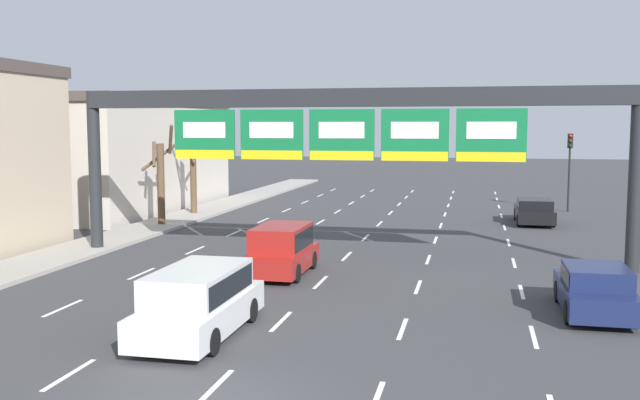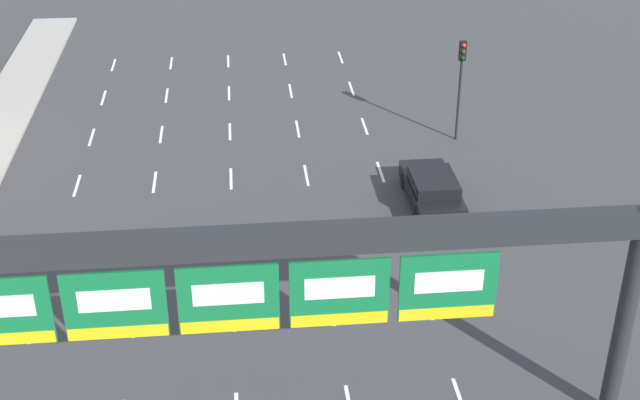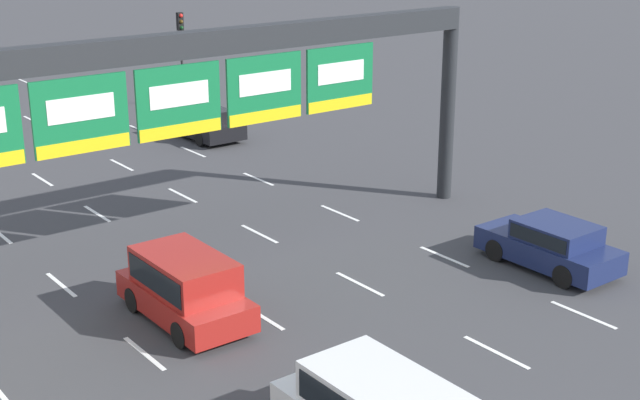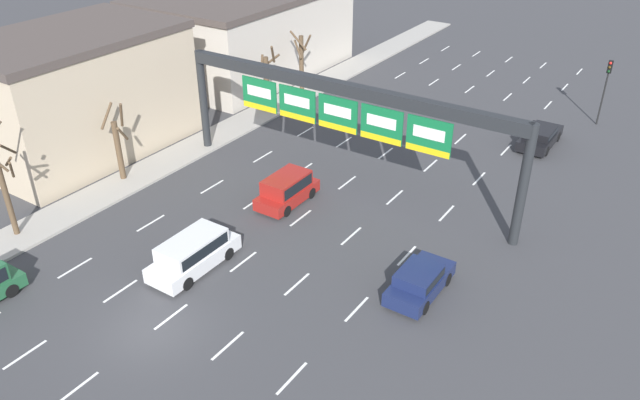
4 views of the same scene
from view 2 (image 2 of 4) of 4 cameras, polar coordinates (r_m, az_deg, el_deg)
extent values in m
cube|color=white|center=(31.27, -17.80, -7.65)|extent=(0.12, 2.00, 0.01)
cube|color=white|center=(35.35, -16.39, -2.87)|extent=(0.12, 2.00, 0.01)
cube|color=white|center=(39.64, -15.29, 0.90)|extent=(0.12, 2.00, 0.01)
cube|color=white|center=(44.08, -14.41, 3.92)|extent=(0.12, 2.00, 0.01)
cube|color=white|center=(48.63, -13.69, 6.38)|extent=(0.12, 2.00, 0.01)
cube|color=white|center=(53.26, -13.08, 8.42)|extent=(0.12, 2.00, 0.01)
cube|color=white|center=(30.69, -11.73, -7.50)|extent=(0.12, 2.00, 0.01)
cube|color=white|center=(34.84, -11.06, -2.66)|extent=(0.12, 2.00, 0.01)
cube|color=white|center=(39.19, -10.54, 1.14)|extent=(0.12, 2.00, 0.01)
cube|color=white|center=(43.67, -10.13, 4.16)|extent=(0.12, 2.00, 0.01)
cube|color=white|center=(48.26, -9.79, 6.61)|extent=(0.12, 2.00, 0.01)
cube|color=white|center=(52.93, -9.51, 8.64)|extent=(0.12, 2.00, 0.01)
cube|color=white|center=(30.46, -5.51, -7.26)|extent=(0.12, 2.00, 0.01)
cube|color=white|center=(34.64, -5.63, -2.41)|extent=(0.12, 2.00, 0.01)
cube|color=white|center=(39.01, -5.72, 1.37)|extent=(0.12, 2.00, 0.01)
cube|color=white|center=(43.51, -5.79, 4.38)|extent=(0.12, 2.00, 0.01)
cube|color=white|center=(48.12, -5.85, 6.82)|extent=(0.12, 2.00, 0.01)
cube|color=white|center=(52.79, -5.90, 8.83)|extent=(0.12, 2.00, 0.01)
cube|color=white|center=(30.58, 0.72, -6.94)|extent=(0.12, 2.00, 0.01)
cube|color=white|center=(34.75, -0.18, -2.15)|extent=(0.12, 2.00, 0.01)
cube|color=white|center=(39.11, -0.88, 1.59)|extent=(0.12, 2.00, 0.01)
cube|color=white|center=(43.60, -1.44, 4.58)|extent=(0.12, 2.00, 0.01)
cube|color=white|center=(48.20, -1.90, 7.00)|extent=(0.12, 2.00, 0.01)
cube|color=white|center=(52.87, -2.28, 8.99)|extent=(0.12, 2.00, 0.01)
cube|color=white|center=(31.06, 6.82, -6.54)|extent=(0.12, 2.00, 0.01)
cube|color=white|center=(35.17, 5.18, -1.87)|extent=(0.12, 2.00, 0.01)
cube|color=white|center=(39.48, 3.90, 1.81)|extent=(0.12, 2.00, 0.01)
cube|color=white|center=(43.94, 2.87, 4.75)|extent=(0.12, 2.00, 0.01)
cube|color=white|center=(48.50, 2.02, 7.14)|extent=(0.12, 2.00, 0.01)
cube|color=white|center=(53.14, 1.32, 9.11)|extent=(0.12, 2.00, 0.01)
cylinder|color=#232628|center=(25.83, 18.94, -7.13)|extent=(0.51, 0.51, 6.74)
cube|color=#232628|center=(22.02, -6.07, -2.77)|extent=(21.40, 0.60, 0.70)
cube|color=yellow|center=(23.74, -19.56, -8.40)|extent=(2.50, 0.02, 0.35)
cube|color=#116B38|center=(22.75, -12.99, -6.59)|extent=(2.55, 0.08, 1.95)
cube|color=white|center=(22.61, -13.05, -6.29)|extent=(1.78, 0.02, 0.63)
cube|color=yellow|center=(23.18, -12.78, -8.27)|extent=(2.50, 0.02, 0.35)
cube|color=#116B38|center=(22.52, -5.88, -6.32)|extent=(2.55, 0.08, 1.95)
cube|color=white|center=(22.38, -5.90, -6.01)|extent=(1.78, 0.02, 0.63)
cube|color=yellow|center=(22.95, -5.78, -8.02)|extent=(2.50, 0.02, 0.35)
cube|color=#116B38|center=(22.63, 1.26, -5.95)|extent=(2.55, 0.08, 1.95)
cube|color=white|center=(22.49, 1.27, -5.64)|extent=(1.78, 0.02, 0.63)
cube|color=yellow|center=(23.06, 1.25, -7.65)|extent=(2.50, 0.02, 0.35)
cube|color=#116B38|center=(23.09, 8.20, -5.50)|extent=(2.55, 0.08, 1.95)
cube|color=white|center=(22.95, 8.26, -5.20)|extent=(1.78, 0.02, 0.63)
cube|color=yellow|center=(23.51, 8.09, -7.18)|extent=(2.50, 0.02, 0.35)
cube|color=black|center=(36.93, 7.15, 0.56)|extent=(1.91, 4.63, 0.69)
cube|color=black|center=(36.42, 7.29, 1.16)|extent=(1.76, 2.41, 0.47)
cube|color=black|center=(36.42, 7.29, 1.16)|extent=(1.80, 2.21, 0.34)
cylinder|color=black|center=(38.06, 5.42, 1.20)|extent=(0.22, 0.66, 0.66)
cylinder|color=black|center=(38.41, 7.97, 1.31)|extent=(0.22, 0.66, 0.66)
cylinder|color=black|center=(35.67, 6.22, -0.85)|extent=(0.22, 0.66, 0.66)
cylinder|color=black|center=(36.05, 8.93, -0.71)|extent=(0.22, 0.66, 0.66)
cylinder|color=black|center=(42.23, 8.87, 6.31)|extent=(0.12, 0.12, 3.95)
cube|color=black|center=(41.38, 9.12, 9.41)|extent=(0.30, 0.24, 0.90)
sphere|color=red|center=(41.17, 9.19, 9.74)|extent=(0.20, 0.20, 0.20)
sphere|color=#412F0C|center=(41.26, 9.16, 9.35)|extent=(0.20, 0.20, 0.20)
sphere|color=#0E3515|center=(41.36, 9.13, 8.96)|extent=(0.20, 0.20, 0.20)
camera|label=1|loc=(15.88, 100.70, -69.59)|focal=40.00mm
camera|label=3|loc=(14.47, -87.92, -36.87)|focal=50.00mm
camera|label=4|loc=(19.28, 111.67, -9.93)|focal=35.00mm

